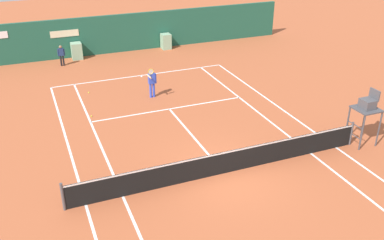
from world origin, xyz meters
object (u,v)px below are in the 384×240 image
Objects in this scene: tennis_ball_mid_court at (91,116)px; ball_kid_centre_post at (61,54)px; umpire_chair at (367,108)px; tennis_ball_near_service_line at (89,93)px; player_on_baseline at (152,81)px.

ball_kid_centre_post is at bearing 92.27° from tennis_ball_mid_court.
umpire_chair is 1.82× the size of ball_kid_centre_post.
ball_kid_centre_post is 5.42m from tennis_ball_near_service_line.
player_on_baseline reaches higher than ball_kid_centre_post.
tennis_ball_near_service_line is (-9.97, 10.14, -1.63)m from umpire_chair.
player_on_baseline is at bearing 18.77° from tennis_ball_mid_court.
umpire_chair is 14.31m from tennis_ball_near_service_line.
tennis_ball_mid_court is (0.33, -8.40, -0.74)m from ball_kid_centre_post.
umpire_chair is 10.75m from player_on_baseline.
umpire_chair is at bearing 130.00° from ball_kid_centre_post.
tennis_ball_near_service_line is 3.12m from tennis_ball_mid_court.
tennis_ball_near_service_line is at bearing -34.52° from player_on_baseline.
tennis_ball_near_service_line is at bearing 103.23° from ball_kid_centre_post.
player_on_baseline is 26.76× the size of tennis_ball_near_service_line.
ball_kid_centre_post is at bearing -64.97° from player_on_baseline.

